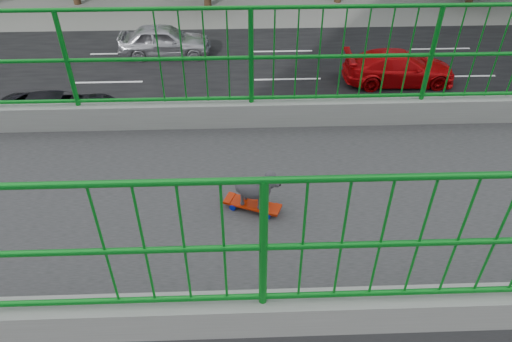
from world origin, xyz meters
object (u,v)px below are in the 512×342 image
Objects in this scene: car_2 at (59,112)px; car_3 at (399,67)px; skateboard at (252,205)px; car_4 at (165,41)px; poodle at (255,187)px.

car_2 is 0.99× the size of car_3.
skateboard is 0.13× the size of car_4.
skateboard is 15.68m from car_2.
car_3 is (-3.20, 13.84, 0.04)m from car_2.
car_2 is 1.09× the size of car_4.
poodle is at bearing 156.44° from car_3.
poodle is 0.10× the size of car_4.
poodle is at bearing -168.83° from car_4.
skateboard is 0.12× the size of car_3.
poodle reaches higher than car_3.
car_2 is 14.20m from car_3.
car_3 reaches higher than car_2.
car_4 is at bearing -146.96° from skateboard.
car_2 is at bearing 153.14° from car_4.
poodle is 20.37m from car_4.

